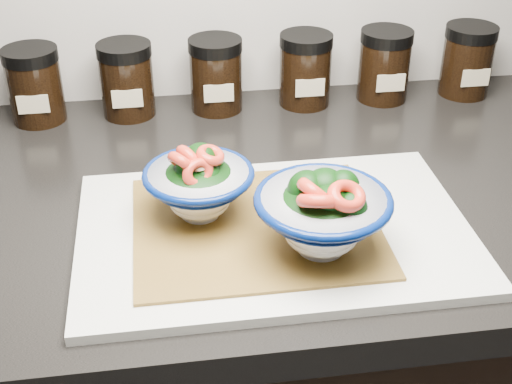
{
  "coord_description": "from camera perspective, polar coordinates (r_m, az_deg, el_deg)",
  "views": [
    {
      "loc": [
        -0.12,
        0.67,
        1.38
      ],
      "look_at": [
        -0.02,
        1.34,
        0.96
      ],
      "focal_mm": 50.0,
      "sensor_mm": 36.0,
      "label": 1
    }
  ],
  "objects": [
    {
      "name": "bowl_left",
      "position": [
        0.82,
        -4.6,
        0.58
      ],
      "size": [
        0.13,
        0.13,
        0.1
      ],
      "rotation": [
        0.0,
        0.0,
        0.0
      ],
      "color": "white",
      "rests_on": "bamboo_mat"
    },
    {
      "name": "bowl_right",
      "position": [
        0.76,
        5.4,
        -1.68
      ],
      "size": [
        0.15,
        0.15,
        0.11
      ],
      "rotation": [
        0.0,
        0.0,
        0.25
      ],
      "color": "white",
      "rests_on": "bamboo_mat"
    },
    {
      "name": "spice_jar_d",
      "position": [
        1.13,
        3.96,
        9.75
      ],
      "size": [
        0.08,
        0.08,
        0.11
      ],
      "color": "black",
      "rests_on": "countertop"
    },
    {
      "name": "spice_jar_b",
      "position": [
        1.1,
        -10.31,
        8.84
      ],
      "size": [
        0.08,
        0.08,
        0.11
      ],
      "color": "black",
      "rests_on": "countertop"
    },
    {
      "name": "spice_jar_f",
      "position": [
        1.21,
        16.55,
        10.07
      ],
      "size": [
        0.08,
        0.08,
        0.11
      ],
      "color": "black",
      "rests_on": "countertop"
    },
    {
      "name": "countertop",
      "position": [
        0.93,
        0.15,
        -0.52
      ],
      "size": [
        3.5,
        0.6,
        0.04
      ],
      "primitive_type": "cube",
      "color": "black",
      "rests_on": "cabinet"
    },
    {
      "name": "spice_jar_e",
      "position": [
        1.16,
        10.22,
        9.97
      ],
      "size": [
        0.08,
        0.08,
        0.11
      ],
      "color": "black",
      "rests_on": "countertop"
    },
    {
      "name": "spice_jar_a",
      "position": [
        1.12,
        -17.29,
        8.19
      ],
      "size": [
        0.08,
        0.08,
        0.11
      ],
      "color": "black",
      "rests_on": "countertop"
    },
    {
      "name": "cutting_board",
      "position": [
        0.83,
        1.46,
        -3.2
      ],
      "size": [
        0.45,
        0.3,
        0.01
      ],
      "primitive_type": "cube",
      "color": "silver",
      "rests_on": "countertop"
    },
    {
      "name": "bamboo_mat",
      "position": [
        0.82,
        -0.0,
        -2.73
      ],
      "size": [
        0.28,
        0.24,
        0.0
      ],
      "primitive_type": "cube",
      "color": "olive",
      "rests_on": "cutting_board"
    },
    {
      "name": "spice_jar_c",
      "position": [
        1.11,
        -3.22,
        9.36
      ],
      "size": [
        0.08,
        0.08,
        0.11
      ],
      "color": "black",
      "rests_on": "countertop"
    }
  ]
}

